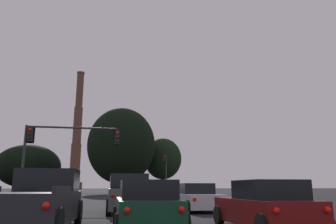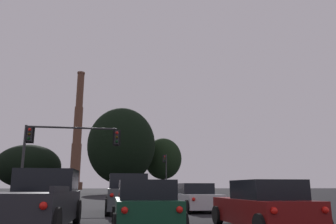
# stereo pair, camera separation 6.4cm
# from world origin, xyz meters

# --- Properties ---
(sedan_right_lane_front) EXTENTS (2.08, 4.74, 1.43)m
(sedan_right_lane_front) POSITION_xyz_m (3.48, 16.48, 0.67)
(sedan_right_lane_front) COLOR silver
(sedan_right_lane_front) RESTS_ON ground_plane
(pickup_truck_left_lane_second) EXTENTS (2.25, 5.53, 1.82)m
(pickup_truck_left_lane_second) POSITION_xyz_m (-3.12, 9.38, 0.80)
(pickup_truck_left_lane_second) COLOR #232328
(pickup_truck_left_lane_second) RESTS_ON ground_plane
(hatchback_center_lane_second) EXTENTS (1.92, 4.11, 1.44)m
(hatchback_center_lane_second) POSITION_xyz_m (0.05, 9.18, 0.66)
(hatchback_center_lane_second) COLOR #0F3823
(hatchback_center_lane_second) RESTS_ON ground_plane
(suv_center_lane_front) EXTENTS (2.14, 4.92, 1.86)m
(suv_center_lane_front) POSITION_xyz_m (-0.16, 15.92, 0.90)
(suv_center_lane_front) COLOR #4C4F54
(suv_center_lane_front) RESTS_ON ground_plane
(hatchback_right_lane_second) EXTENTS (1.97, 4.13, 1.44)m
(hatchback_right_lane_second) POSITION_xyz_m (3.52, 8.43, 0.66)
(hatchback_right_lane_second) COLOR maroon
(hatchback_right_lane_second) RESTS_ON ground_plane
(traffic_light_overhead_left) EXTENTS (6.98, 0.50, 5.59)m
(traffic_light_overhead_left) POSITION_xyz_m (-4.82, 23.53, 4.34)
(traffic_light_overhead_left) COLOR #2D2D30
(traffic_light_overhead_left) RESTS_ON ground_plane
(traffic_light_far_right) EXTENTS (0.78, 0.50, 6.37)m
(traffic_light_far_right) POSITION_xyz_m (7.51, 51.28, 4.17)
(traffic_light_far_right) COLOR #2D2D30
(traffic_light_far_right) RESTS_ON ground_plane
(smokestack) EXTENTS (7.30, 7.30, 55.95)m
(smokestack) POSITION_xyz_m (-17.49, 155.65, 21.91)
(smokestack) COLOR #523427
(smokestack) RESTS_ON ground_plane
(treeline_far_left) EXTENTS (11.92, 10.73, 9.10)m
(treeline_far_left) POSITION_xyz_m (-16.53, 64.99, 5.06)
(treeline_far_left) COLOR black
(treeline_far_left) RESTS_ON ground_plane
(treeline_left_mid) EXTENTS (12.46, 11.22, 15.82)m
(treeline_left_mid) POSITION_xyz_m (0.67, 60.12, 8.77)
(treeline_left_mid) COLOR black
(treeline_left_mid) RESTS_ON ground_plane
(treeline_center_left) EXTENTS (7.56, 6.80, 10.98)m
(treeline_center_left) POSITION_xyz_m (9.21, 64.91, 6.82)
(treeline_center_left) COLOR black
(treeline_center_left) RESTS_ON ground_plane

